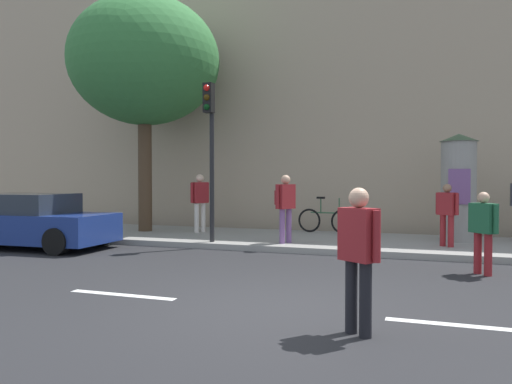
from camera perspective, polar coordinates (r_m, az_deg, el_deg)
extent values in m
plane|color=#232326|center=(7.04, 1.86, -13.06)|extent=(80.00, 80.00, 0.00)
cube|color=gray|center=(13.76, 10.83, -5.64)|extent=(36.00, 4.00, 0.15)
cube|color=silver|center=(8.08, -14.90, -11.18)|extent=(1.80, 0.16, 0.01)
cube|color=silver|center=(6.74, 22.31, -13.81)|extent=(1.80, 0.16, 0.01)
cube|color=tan|center=(18.83, 13.25, 10.17)|extent=(36.00, 5.00, 9.27)
cylinder|color=black|center=(13.03, -5.01, 1.60)|extent=(0.12, 0.12, 3.30)
cube|color=black|center=(13.03, -5.36, 10.55)|extent=(0.24, 0.24, 0.75)
sphere|color=red|center=(12.95, -5.61, 11.66)|extent=(0.16, 0.16, 0.16)
sphere|color=#3C2906|center=(12.91, -5.61, 10.61)|extent=(0.16, 0.16, 0.16)
sphere|color=#07330F|center=(12.88, -5.61, 9.56)|extent=(0.16, 0.16, 0.16)
cylinder|color=gray|center=(14.16, 21.94, 0.07)|extent=(0.88, 0.88, 2.60)
cone|color=#334C33|center=(14.19, 21.99, 5.73)|extent=(0.97, 0.97, 0.20)
cube|color=#724C84|center=(13.70, 22.02, 0.57)|extent=(0.53, 0.02, 0.90)
cylinder|color=#4C3826|center=(16.11, -12.45, 1.56)|extent=(0.42, 0.42, 3.32)
ellipsoid|color=#337238|center=(16.53, -12.52, 14.28)|extent=(4.66, 4.66, 3.96)
cylinder|color=black|center=(5.85, 12.29, -11.84)|extent=(0.14, 0.14, 0.84)
cylinder|color=black|center=(5.99, 10.74, -11.52)|extent=(0.14, 0.14, 0.84)
cube|color=maroon|center=(5.80, 11.54, -4.73)|extent=(0.49, 0.44, 0.60)
cylinder|color=maroon|center=(5.63, 13.49, -4.92)|extent=(0.09, 0.09, 0.57)
cylinder|color=maroon|center=(5.97, 9.70, -4.54)|extent=(0.09, 0.09, 0.57)
sphere|color=tan|center=(5.77, 11.56, -0.64)|extent=(0.23, 0.23, 0.23)
cylinder|color=maroon|center=(10.16, 24.79, -6.47)|extent=(0.14, 0.14, 0.78)
cylinder|color=maroon|center=(10.33, 23.81, -6.34)|extent=(0.14, 0.14, 0.78)
cube|color=#1E5938|center=(10.18, 24.33, -2.71)|extent=(0.50, 0.53, 0.55)
cylinder|color=#1E5938|center=(9.98, 25.53, -2.80)|extent=(0.09, 0.09, 0.52)
cylinder|color=#1E5938|center=(10.38, 23.19, -2.62)|extent=(0.09, 0.09, 0.52)
sphere|color=tan|center=(10.16, 24.35, -0.58)|extent=(0.21, 0.21, 0.21)
cylinder|color=silver|center=(15.54, -6.00, -2.88)|extent=(0.14, 0.14, 0.89)
cylinder|color=silver|center=(15.41, -6.74, -2.92)|extent=(0.14, 0.14, 0.89)
cube|color=maroon|center=(15.43, -6.38, -0.07)|extent=(0.45, 0.53, 0.63)
cylinder|color=maroon|center=(15.59, -5.50, -0.05)|extent=(0.09, 0.09, 0.60)
cylinder|color=maroon|center=(15.28, -7.27, -0.09)|extent=(0.09, 0.09, 0.60)
sphere|color=beige|center=(15.43, -6.38, 1.55)|extent=(0.24, 0.24, 0.24)
cylinder|color=#4C4C51|center=(14.96, 26.97, -0.27)|extent=(0.09, 0.09, 0.60)
cylinder|color=maroon|center=(12.99, 20.40, -4.10)|extent=(0.14, 0.14, 0.76)
cylinder|color=maroon|center=(12.88, 21.19, -4.16)|extent=(0.14, 0.14, 0.76)
cube|color=maroon|center=(12.89, 20.82, -1.25)|extent=(0.49, 0.44, 0.54)
cylinder|color=maroon|center=(13.03, 19.86, -1.21)|extent=(0.09, 0.09, 0.51)
cylinder|color=maroon|center=(12.75, 21.79, -1.29)|extent=(0.09, 0.09, 0.51)
sphere|color=#8C664C|center=(12.88, 20.83, 0.40)|extent=(0.21, 0.21, 0.21)
cylinder|color=#724C84|center=(12.87, 3.74, -3.82)|extent=(0.14, 0.14, 0.87)
cylinder|color=#724C84|center=(12.69, 2.98, -3.89)|extent=(0.14, 0.14, 0.87)
cube|color=maroon|center=(12.73, 3.37, -0.51)|extent=(0.44, 0.55, 0.62)
cylinder|color=maroon|center=(12.95, 4.25, -0.48)|extent=(0.09, 0.09, 0.59)
cylinder|color=maroon|center=(12.52, 2.46, -0.55)|extent=(0.09, 0.09, 0.59)
sphere|color=tan|center=(12.72, 3.37, 1.41)|extent=(0.24, 0.24, 0.24)
cube|color=maroon|center=(12.86, 2.78, -0.63)|extent=(0.27, 0.32, 0.36)
torus|color=black|center=(15.49, 6.06, -3.21)|extent=(0.72, 0.15, 0.72)
torus|color=black|center=(15.14, 9.77, -3.33)|extent=(0.72, 0.15, 0.72)
cylinder|color=#2D5938|center=(15.29, 7.90, -2.34)|extent=(0.94, 0.16, 0.04)
cylinder|color=#2D5938|center=(15.33, 7.34, -1.58)|extent=(0.04, 0.04, 0.45)
cylinder|color=#2D5938|center=(15.14, 9.40, -1.62)|extent=(0.04, 0.04, 0.50)
cube|color=black|center=(15.32, 7.35, -0.65)|extent=(0.25, 0.13, 0.06)
cube|color=navy|center=(14.21, -24.21, -3.64)|extent=(4.37, 1.97, 0.72)
cube|color=#262D38|center=(14.31, -24.88, -1.17)|extent=(2.47, 1.72, 0.50)
cylinder|color=black|center=(15.88, -26.18, -3.93)|extent=(0.65, 0.24, 0.64)
cylinder|color=black|center=(12.60, -21.70, -5.24)|extent=(0.65, 0.24, 0.64)
cylinder|color=black|center=(13.97, -17.19, -4.56)|extent=(0.65, 0.24, 0.64)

